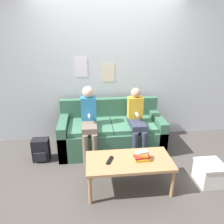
% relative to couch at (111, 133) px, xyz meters
% --- Properties ---
extents(ground_plane, '(10.00, 10.00, 0.00)m').
position_rel_couch_xyz_m(ground_plane, '(0.00, -0.52, -0.29)').
color(ground_plane, '#4C4742').
extents(wall_back, '(8.00, 0.07, 2.60)m').
position_rel_couch_xyz_m(wall_back, '(-0.00, 0.50, 1.01)').
color(wall_back, silver).
rests_on(wall_back, ground_plane).
extents(couch, '(1.73, 0.81, 0.82)m').
position_rel_couch_xyz_m(couch, '(0.00, 0.00, 0.00)').
color(couch, '#38664C').
rests_on(couch, ground_plane).
extents(coffee_table, '(1.09, 0.55, 0.42)m').
position_rel_couch_xyz_m(coffee_table, '(0.11, -1.06, 0.09)').
color(coffee_table, '#AD7F51').
rests_on(coffee_table, ground_plane).
extents(person_left, '(0.24, 0.56, 1.14)m').
position_rel_couch_xyz_m(person_left, '(-0.37, -0.18, 0.36)').
color(person_left, '#756656').
rests_on(person_left, ground_plane).
extents(person_right, '(0.24, 0.56, 1.09)m').
position_rel_couch_xyz_m(person_right, '(0.39, -0.19, 0.32)').
color(person_right, '#33384C').
rests_on(person_right, ground_plane).
extents(tv_remote, '(0.11, 0.17, 0.02)m').
position_rel_couch_xyz_m(tv_remote, '(-0.13, -1.06, 0.15)').
color(tv_remote, black).
rests_on(tv_remote, coffee_table).
extents(book_stack, '(0.21, 0.16, 0.12)m').
position_rel_couch_xyz_m(book_stack, '(0.28, -1.07, 0.18)').
color(book_stack, gold).
rests_on(book_stack, coffee_table).
extents(storage_box, '(0.34, 0.36, 0.30)m').
position_rel_couch_xyz_m(storage_box, '(1.22, -1.08, -0.14)').
color(storage_box, silver).
rests_on(storage_box, ground_plane).
extents(backpack, '(0.26, 0.21, 0.36)m').
position_rel_couch_xyz_m(backpack, '(-1.15, -0.26, -0.11)').
color(backpack, black).
rests_on(backpack, ground_plane).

